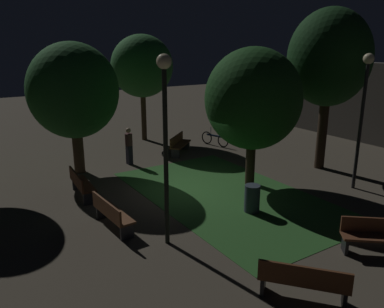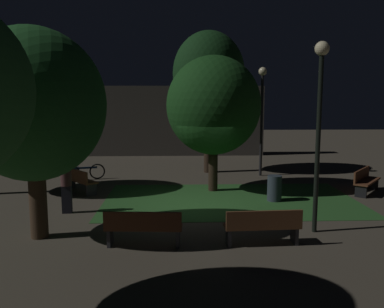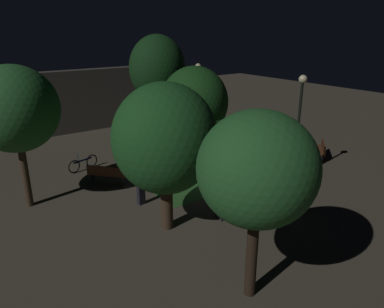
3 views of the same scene
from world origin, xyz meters
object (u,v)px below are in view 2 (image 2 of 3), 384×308
Objects in this scene: bicycle at (85,172)px; tree_back_left at (209,74)px; pedestrian at (66,185)px; lamp_post_plaza_east at (262,103)px; bench_near_trees at (263,226)px; bench_front_right at (78,179)px; trash_bin at (274,188)px; tree_lawn_side at (33,105)px; tree_left_canopy at (214,106)px; bench_back_row at (143,227)px; bench_lawn_edge at (365,180)px; lamp_post_path_center at (320,106)px.

tree_back_left is at bearing 16.25° from bicycle.
lamp_post_plaza_east is at bearing 38.86° from pedestrian.
bench_near_trees is 1.09× the size of bench_front_right.
trash_bin is (1.25, 4.10, -0.05)m from bench_near_trees.
lamp_post_plaza_east is at bearing 84.45° from trash_bin.
bench_near_trees is at bearing -7.97° from tree_lawn_side.
pedestrian is at bearing -149.13° from tree_left_canopy.
tree_left_canopy is at bearing -129.47° from lamp_post_plaza_east.
bench_back_row is 0.38× the size of lamp_post_plaza_east.
tree_lawn_side reaches higher than pedestrian.
lamp_post_path_center is at bearing -128.00° from bench_lawn_edge.
tree_back_left is at bearing 93.53° from bench_near_trees.
bench_lawn_edge is 0.35× the size of lamp_post_path_center.
bicycle is at bearing 96.76° from pedestrian.
bench_lawn_edge is 5.99m from lamp_post_path_center.
pedestrian is (-7.03, -5.66, -2.36)m from lamp_post_plaza_east.
lamp_post_plaza_east is 0.98× the size of lamp_post_path_center.
tree_back_left is 6.94m from trash_bin.
bench_lawn_edge is at bearing -2.62° from bench_front_right.
pedestrian is (-4.76, -6.54, -3.62)m from tree_back_left.
trash_bin is at bearing -12.21° from bench_front_right.
tree_back_left is 1.29× the size of tree_left_canopy.
lamp_post_plaza_east is (2.27, -0.87, -1.27)m from tree_back_left.
tree_lawn_side is 8.02m from trash_bin.
bench_lawn_edge is at bearing -14.44° from bicycle.
lamp_post_path_center is (7.19, -4.66, 2.78)m from bench_front_right.
bench_near_trees is 1.13× the size of pedestrian.
tree_left_canopy is at bearing 30.87° from pedestrian.
tree_left_canopy is 3.73m from lamp_post_plaza_east.
bench_lawn_edge is 1.01× the size of bench_front_right.
bench_near_trees is 6.18m from tree_lawn_side.
pedestrian is at bearing 164.01° from lamp_post_path_center.
tree_left_canopy is 0.97× the size of tree_lawn_side.
pedestrian is at bearing 151.45° from bench_near_trees.
bench_near_trees is 6.09m from pedestrian.
tree_lawn_side is at bearing -178.64° from lamp_post_path_center.
bench_back_row is at bearing -103.22° from tree_back_left.
trash_bin is (-0.43, -4.47, -2.77)m from lamp_post_plaza_east.
tree_left_canopy is (-0.68, 5.69, 2.68)m from bench_near_trees.
bench_front_right is at bearing 96.31° from pedestrian.
bench_near_trees reaches higher than trash_bin.
lamp_post_plaza_east is (-3.14, 3.45, 2.72)m from bench_lawn_edge.
bench_front_right is at bearing 135.22° from bench_near_trees.
bench_back_row and bench_front_right have the same top height.
tree_lawn_side is 5.93× the size of trash_bin.
bench_lawn_edge is at bearing -38.68° from tree_back_left.
tree_left_canopy is (-0.10, -3.75, -1.32)m from tree_back_left.
lamp_post_plaza_east reaches higher than bench_front_right.
bench_back_row is at bearing -63.11° from bench_front_right.
bench_lawn_edge is at bearing -5.96° from tree_left_canopy.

